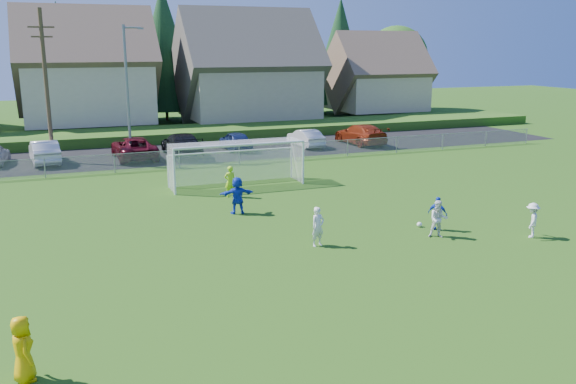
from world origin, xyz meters
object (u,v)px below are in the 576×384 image
object	(u,v)px
soccer_ball	(419,224)
car_g	(360,134)
goalkeeper	(230,182)
car_c	(134,148)
car_e	(235,141)
car_d	(182,144)
soccer_goal	(236,157)
player_white_c	(532,220)
player_blue_b	(237,195)
referee	(22,349)
player_blue_a	(438,214)
car_b	(44,152)
player_white_a	(318,227)
car_f	(306,138)
player_white_b	(438,219)

from	to	relation	value
soccer_ball	car_g	distance (m)	22.83
goalkeeper	car_c	distance (m)	13.32
car_e	car_g	world-z (taller)	car_g
car_d	soccer_goal	xyz separation A→B (m)	(0.91, -10.35, 0.80)
player_white_c	car_c	world-z (taller)	car_c
player_blue_b	goalkeeper	world-z (taller)	player_blue_b
referee	car_c	world-z (taller)	referee
player_blue_a	car_e	bearing A→B (deg)	-28.44
car_b	car_c	size ratio (longest dim) A/B	0.85
player_white_c	car_g	bearing A→B (deg)	-143.94
soccer_ball	soccer_goal	xyz separation A→B (m)	(-5.07, 10.73, 1.52)
car_b	car_e	distance (m)	13.36
player_white_a	car_b	world-z (taller)	player_white_a
player_blue_a	soccer_ball	bearing A→B (deg)	-0.09
car_g	soccer_goal	bearing A→B (deg)	34.98
car_d	player_blue_b	bearing A→B (deg)	89.33
player_white_a	soccer_goal	xyz separation A→B (m)	(0.08, 11.46, 0.84)
car_c	car_e	bearing A→B (deg)	-174.87
player_blue_b	soccer_ball	bearing A→B (deg)	147.04
referee	car_f	xyz separation A→B (m)	(19.35, 28.87, -0.13)
player_white_b	player_blue_a	xyz separation A→B (m)	(0.57, 0.87, -0.06)
referee	player_white_b	distance (m)	16.48
car_d	goalkeeper	bearing A→B (deg)	91.19
car_b	soccer_goal	distance (m)	14.81
car_d	car_f	xyz separation A→B (m)	(9.76, 0.51, -0.14)
car_d	car_g	distance (m)	14.35
player_white_b	car_c	xyz separation A→B (m)	(-9.17, 22.64, -0.01)
soccer_ball	player_white_b	size ratio (longest dim) A/B	0.14
referee	player_white_a	size ratio (longest dim) A/B	1.03
player_white_b	goalkeeper	world-z (taller)	goalkeeper
car_b	car_g	distance (m)	23.44
car_b	referee	bearing A→B (deg)	83.61
soccer_ball	referee	distance (m)	17.20
player_white_b	car_e	world-z (taller)	player_white_b
car_d	car_e	world-z (taller)	car_d
car_f	car_g	size ratio (longest dim) A/B	0.75
car_b	car_f	world-z (taller)	car_b
player_white_b	car_d	world-z (taller)	car_d
player_white_c	car_f	size ratio (longest dim) A/B	0.35
player_white_c	car_b	world-z (taller)	car_b
car_e	goalkeeper	bearing A→B (deg)	70.88
player_blue_a	player_blue_b	xyz separation A→B (m)	(-7.14, 5.64, 0.15)
soccer_ball	player_white_c	size ratio (longest dim) A/B	0.15
player_white_b	player_white_a	bearing A→B (deg)	-160.60
soccer_goal	car_f	bearing A→B (deg)	50.83
goalkeeper	car_e	bearing A→B (deg)	-108.04
car_c	player_white_c	bearing A→B (deg)	115.56
soccer_ball	player_white_b	bearing A→B (deg)	-94.87
car_c	car_d	size ratio (longest dim) A/B	0.97
goalkeeper	car_d	distance (m)	12.90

